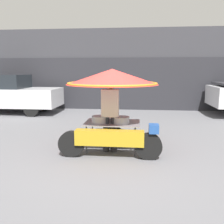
# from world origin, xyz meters

# --- Properties ---
(ground_plane) EXTENTS (36.00, 36.00, 0.00)m
(ground_plane) POSITION_xyz_m (0.00, 0.00, 0.00)
(ground_plane) COLOR slate
(shopfront_building) EXTENTS (28.00, 2.06, 3.72)m
(shopfront_building) POSITION_xyz_m (0.00, 7.63, 1.85)
(shopfront_building) COLOR #38383D
(shopfront_building) RESTS_ON ground
(vendor_motorcycle_cart) EXTENTS (2.21, 2.08, 1.87)m
(vendor_motorcycle_cart) POSITION_xyz_m (-0.01, 0.58, 1.49)
(vendor_motorcycle_cart) COLOR black
(vendor_motorcycle_cart) RESTS_ON ground
(vendor_person) EXTENTS (0.38, 0.22, 1.65)m
(vendor_person) POSITION_xyz_m (-0.04, 0.49, 0.93)
(vendor_person) COLOR #2D2D33
(vendor_person) RESTS_ON ground
(parked_car) EXTENTS (4.57, 1.67, 1.64)m
(parked_car) POSITION_xyz_m (-5.12, 5.16, 0.83)
(parked_car) COLOR black
(parked_car) RESTS_ON ground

